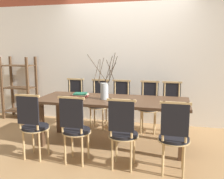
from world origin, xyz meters
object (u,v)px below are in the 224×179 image
Objects in this scene: chair_near_center at (123,131)px; vase_centerpiece at (105,90)px; dining_table at (112,105)px; book_stack at (80,95)px; shelving_rack at (19,88)px; chair_far_center at (120,103)px.

vase_centerpiece reaches higher than chair_near_center.
vase_centerpiece is at bearing 120.84° from chair_near_center.
book_stack is (-0.55, 0.07, 0.13)m from dining_table.
dining_table is 2.52m from shelving_rack.
chair_far_center is at bearing 52.72° from book_stack.
dining_table is 1.75× the size of shelving_rack.
dining_table is 8.65× the size of book_stack.
book_stack is at bearing 52.72° from chair_far_center.
chair_far_center is 0.70× the size of shelving_rack.
chair_far_center is 2.29m from shelving_rack.
dining_table is 3.24× the size of vase_centerpiece.
chair_far_center is at bearing -6.32° from shelving_rack.
chair_far_center reaches higher than book_stack.
dining_table is at bearing 92.10° from chair_far_center.
chair_far_center is (-0.03, 0.76, -0.13)m from dining_table.
vase_centerpiece reaches higher than book_stack.
shelving_rack is (-2.19, 1.05, -0.22)m from vase_centerpiece.
shelving_rack is at bearing 151.77° from book_stack.
shelving_rack reaches higher than dining_table.
chair_near_center is 0.93m from vase_centerpiece.
shelving_rack is (-2.63, 1.78, 0.16)m from chair_near_center.
chair_far_center is (-0.35, 1.52, 0.00)m from chair_near_center.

